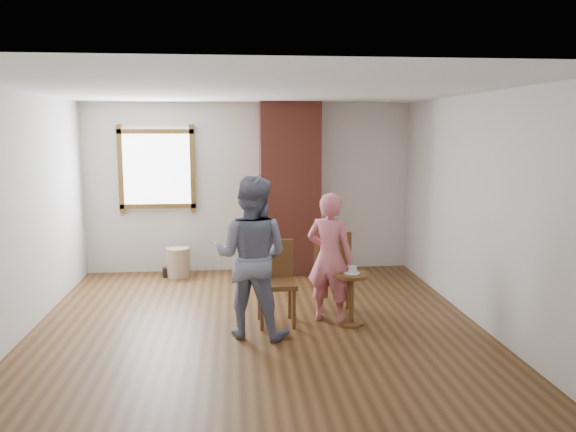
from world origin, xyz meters
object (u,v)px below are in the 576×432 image
object	(u,v)px
stoneware_crock	(178,262)
man	(251,257)
dining_chair_left	(275,277)
dining_chair_right	(333,268)
side_table	(351,290)
person_pink	(330,258)

from	to	relation	value
stoneware_crock	man	world-z (taller)	man
stoneware_crock	dining_chair_left	xyz separation A→B (m)	(1.30, -2.14, 0.31)
stoneware_crock	dining_chair_right	distance (m)	2.76
stoneware_crock	dining_chair_left	bearing A→B (deg)	-58.62
side_table	man	world-z (taller)	man
dining_chair_left	man	size ratio (longest dim) A/B	0.55
stoneware_crock	dining_chair_left	distance (m)	2.52
stoneware_crock	man	bearing A→B (deg)	-67.89
stoneware_crock	person_pink	size ratio (longest dim) A/B	0.29
dining_chair_right	side_table	world-z (taller)	dining_chair_right
stoneware_crock	dining_chair_right	xyz separation A→B (m)	(2.03, -1.85, 0.32)
stoneware_crock	side_table	distance (m)	3.16
side_table	person_pink	size ratio (longest dim) A/B	0.40
dining_chair_left	person_pink	distance (m)	0.66
dining_chair_left	person_pink	world-z (taller)	person_pink
stoneware_crock	person_pink	bearing A→B (deg)	-48.39
dining_chair_right	person_pink	size ratio (longest dim) A/B	0.64
stoneware_crock	side_table	xyz separation A→B (m)	(2.15, -2.31, 0.18)
dining_chair_right	man	bearing A→B (deg)	-140.92
dining_chair_right	person_pink	world-z (taller)	person_pink
stoneware_crock	man	size ratio (longest dim) A/B	0.26
person_pink	dining_chair_left	bearing A→B (deg)	25.97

